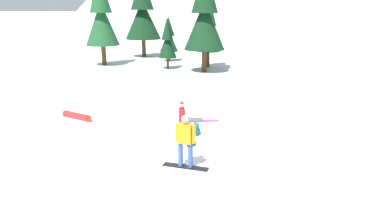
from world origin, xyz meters
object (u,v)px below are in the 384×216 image
Objects in this scene: pine_tree_slender at (142,12)px; pine_tree_short at (101,15)px; snowboarder_foreground at (185,140)px; snowboarder_midground at (186,115)px; loose_snowboard_far_spare at (77,116)px; pine_tree_broad at (205,16)px; backpack_teal at (195,130)px; pine_tree_tall at (167,41)px; pine_tree_twin at (208,28)px; pine_tree_young at (169,37)px; backpack_black at (190,140)px.

pine_tree_short is at bearing -98.41° from pine_tree_slender.
snowboarder_midground is at bearing 109.33° from snowboarder_foreground.
pine_tree_broad reaches higher than loose_snowboard_far_spare.
loose_snowboard_far_spare is 21.17m from pine_tree_slender.
backpack_teal is 0.06× the size of pine_tree_short.
pine_tree_short reaches higher than pine_tree_tall.
pine_tree_tall is at bearing 116.35° from backpack_teal.
snowboarder_foreground is 0.42× the size of pine_tree_tall.
snowboarder_midground is 1.67m from backpack_teal.
pine_tree_twin is (8.79, 1.83, -0.97)m from pine_tree_short.
loose_snowboard_far_spare is 3.87× the size of backpack_teal.
snowboarder_foreground is 0.21× the size of pine_tree_slender.
pine_tree_broad is at bearing -80.93° from pine_tree_twin.
snowboarder_foreground is at bearing -51.35° from pine_tree_short.
pine_tree_twin reaches higher than snowboarder_midground.
pine_tree_young is (4.42, 3.99, -1.97)m from pine_tree_short.
pine_tree_short reaches higher than pine_tree_twin.
pine_tree_twin reaches higher than pine_tree_tall.
pine_tree_slender is (0.88, 5.95, 0.20)m from pine_tree_short.
pine_tree_young is 6.78m from pine_tree_broad.
pine_tree_tall is at bearing 95.48° from loose_snowboard_far_spare.
pine_tree_slender is (-6.37, 19.74, 4.24)m from loose_snowboard_far_spare.
backpack_black is (1.04, -2.49, -0.10)m from snowboarder_midground.
pine_tree_young is (-9.07, 20.86, 1.32)m from snowboarder_foreground.
pine_tree_young is (-8.47, 18.03, 2.00)m from backpack_teal.
pine_tree_short is at bearing -179.79° from pine_tree_tall.
snowboarder_midground is 0.96× the size of loose_snowboard_far_spare.
snowboarder_foreground is 0.92× the size of loose_snowboard_far_spare.
pine_tree_broad is at bearing 104.80° from snowboarder_foreground.
snowboarder_midground is 13.11m from pine_tree_broad.
pine_tree_tall is 0.53× the size of pine_tree_broad.
pine_tree_young is 4.97m from pine_tree_twin.
pine_tree_twin reaches higher than loose_snowboard_far_spare.
snowboarder_midground is at bearing -59.10° from pine_tree_slender.
pine_tree_tall is (-1.32, 13.81, 2.07)m from loose_snowboard_far_spare.
backpack_black is at bearing -67.27° from snowboarder_midground.
pine_tree_slender reaches higher than backpack_black.
pine_tree_short is at bearing 177.24° from pine_tree_broad.
backpack_teal is 0.12× the size of pine_tree_tall.
loose_snowboard_far_spare is 14.08m from pine_tree_broad.
pine_tree_tall reaches higher than loose_snowboard_far_spare.
pine_tree_slender is (-11.12, 18.58, 4.07)m from snowboarder_midground.
loose_snowboard_far_spare is 14.02m from pine_tree_tall.
backpack_black is (0.15, -1.08, 0.00)m from backpack_teal.
pine_tree_broad is (1.90, 13.34, 4.06)m from loose_snowboard_far_spare.
pine_tree_slender is (-3.54, 1.96, 2.17)m from pine_tree_young.
pine_tree_short is 0.99× the size of pine_tree_broad.
pine_tree_young is 0.53× the size of pine_tree_broad.
backpack_black is at bearing -49.21° from pine_tree_short.
pine_tree_short is 9.03m from pine_tree_twin.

